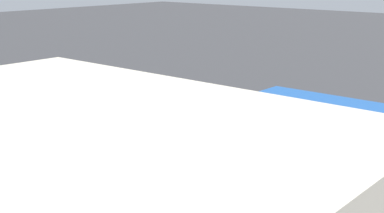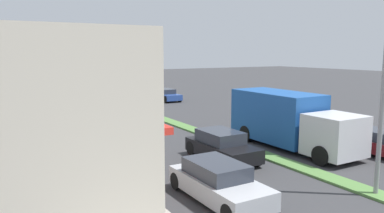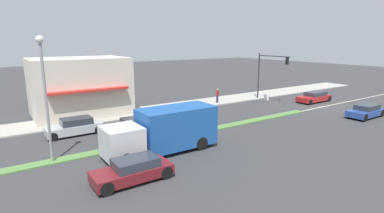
% 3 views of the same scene
% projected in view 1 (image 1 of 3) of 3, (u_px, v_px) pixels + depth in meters
% --- Properties ---
extents(ground_plane, '(160.00, 160.00, 0.00)m').
position_uv_depth(ground_plane, '(233.00, 175.00, 20.33)').
color(ground_plane, '#38383A').
extents(delivery_truck, '(2.44, 7.50, 2.87)m').
position_uv_depth(delivery_truck, '(338.00, 141.00, 19.62)').
color(delivery_truck, silver).
rests_on(delivery_truck, ground).
extents(coupe_blue, '(1.74, 4.10, 1.22)m').
position_uv_depth(coupe_blue, '(65.00, 80.00, 34.69)').
color(coupe_blue, '#284793').
rests_on(coupe_blue, ground).
extents(suv_black, '(1.80, 3.90, 1.38)m').
position_uv_depth(suv_black, '(279.00, 202.00, 16.45)').
color(suv_black, black).
rests_on(suv_black, ground).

